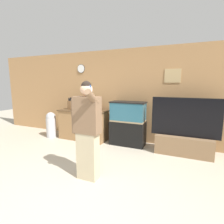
{
  "coord_description": "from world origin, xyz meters",
  "views": [
    {
      "loc": [
        1.38,
        -1.96,
        1.66
      ],
      "look_at": [
        -0.09,
        1.42,
        1.05
      ],
      "focal_mm": 28.0,
      "sensor_mm": 36.0,
      "label": 1
    }
  ],
  "objects_px": {
    "person_standing": "(87,129)",
    "trash_bin": "(51,124)",
    "microwave": "(86,106)",
    "aquarium_on_stand": "(128,123)",
    "counter_island": "(83,125)",
    "knife_block": "(70,105)",
    "tv_on_stand": "(184,139)"
  },
  "relations": [
    {
      "from": "counter_island",
      "to": "person_standing",
      "type": "xyz_separation_m",
      "value": [
        1.27,
        -1.84,
        0.44
      ]
    },
    {
      "from": "microwave",
      "to": "aquarium_on_stand",
      "type": "bearing_deg",
      "value": 4.82
    },
    {
      "from": "person_standing",
      "to": "trash_bin",
      "type": "distance_m",
      "value": 2.85
    },
    {
      "from": "microwave",
      "to": "tv_on_stand",
      "type": "height_order",
      "value": "tv_on_stand"
    },
    {
      "from": "microwave",
      "to": "knife_block",
      "type": "height_order",
      "value": "knife_block"
    },
    {
      "from": "tv_on_stand",
      "to": "trash_bin",
      "type": "height_order",
      "value": "tv_on_stand"
    },
    {
      "from": "microwave",
      "to": "knife_block",
      "type": "xyz_separation_m",
      "value": [
        -0.56,
        0.01,
        0.01
      ]
    },
    {
      "from": "aquarium_on_stand",
      "to": "tv_on_stand",
      "type": "xyz_separation_m",
      "value": [
        1.41,
        -0.13,
        -0.2
      ]
    },
    {
      "from": "counter_island",
      "to": "person_standing",
      "type": "relative_size",
      "value": 0.86
    },
    {
      "from": "tv_on_stand",
      "to": "person_standing",
      "type": "relative_size",
      "value": 0.89
    },
    {
      "from": "counter_island",
      "to": "aquarium_on_stand",
      "type": "bearing_deg",
      "value": 2.94
    },
    {
      "from": "person_standing",
      "to": "trash_bin",
      "type": "relative_size",
      "value": 2.18
    },
    {
      "from": "counter_island",
      "to": "person_standing",
      "type": "distance_m",
      "value": 2.28
    },
    {
      "from": "microwave",
      "to": "knife_block",
      "type": "relative_size",
      "value": 1.48
    },
    {
      "from": "person_standing",
      "to": "trash_bin",
      "type": "bearing_deg",
      "value": 144.87
    },
    {
      "from": "knife_block",
      "to": "tv_on_stand",
      "type": "bearing_deg",
      "value": -0.63
    },
    {
      "from": "trash_bin",
      "to": "person_standing",
      "type": "bearing_deg",
      "value": -35.13
    },
    {
      "from": "counter_island",
      "to": "knife_block",
      "type": "xyz_separation_m",
      "value": [
        -0.44,
        -0.02,
        0.58
      ]
    },
    {
      "from": "counter_island",
      "to": "trash_bin",
      "type": "xyz_separation_m",
      "value": [
        -1.03,
        -0.22,
        -0.04
      ]
    },
    {
      "from": "aquarium_on_stand",
      "to": "trash_bin",
      "type": "bearing_deg",
      "value": -173.02
    },
    {
      "from": "person_standing",
      "to": "counter_island",
      "type": "bearing_deg",
      "value": 124.61
    },
    {
      "from": "aquarium_on_stand",
      "to": "tv_on_stand",
      "type": "height_order",
      "value": "tv_on_stand"
    },
    {
      "from": "knife_block",
      "to": "tv_on_stand",
      "type": "distance_m",
      "value": 3.28
    },
    {
      "from": "counter_island",
      "to": "trash_bin",
      "type": "bearing_deg",
      "value": -167.75
    },
    {
      "from": "tv_on_stand",
      "to": "trash_bin",
      "type": "distance_m",
      "value": 3.81
    },
    {
      "from": "tv_on_stand",
      "to": "person_standing",
      "type": "xyz_separation_m",
      "value": [
        -1.51,
        -1.78,
        0.5
      ]
    },
    {
      "from": "knife_block",
      "to": "aquarium_on_stand",
      "type": "xyz_separation_m",
      "value": [
        1.81,
        0.09,
        -0.43
      ]
    },
    {
      "from": "microwave",
      "to": "aquarium_on_stand",
      "type": "height_order",
      "value": "aquarium_on_stand"
    },
    {
      "from": "trash_bin",
      "to": "knife_block",
      "type": "bearing_deg",
      "value": 18.78
    },
    {
      "from": "microwave",
      "to": "knife_block",
      "type": "distance_m",
      "value": 0.56
    },
    {
      "from": "person_standing",
      "to": "trash_bin",
      "type": "xyz_separation_m",
      "value": [
        -2.3,
        1.62,
        -0.48
      ]
    },
    {
      "from": "microwave",
      "to": "person_standing",
      "type": "height_order",
      "value": "person_standing"
    }
  ]
}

